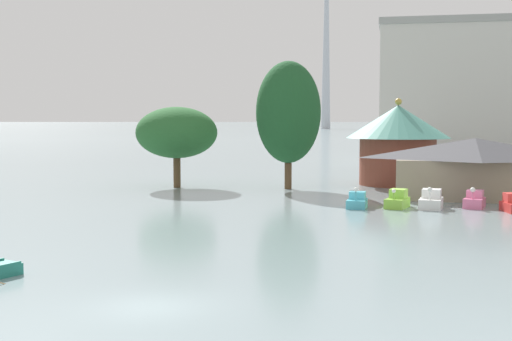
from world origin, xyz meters
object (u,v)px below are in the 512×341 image
object	(u,v)px
pedal_boat_lime	(397,200)
green_roof_pavilion	(398,139)
pedal_boat_white	(431,201)
pedal_boat_pink	(474,200)
background_building_block	(462,93)
boathouse	(475,167)
shoreline_tree_mid	(288,112)
shoreline_tree_tall_left	(177,133)
pedal_boat_cyan	(357,201)
distant_broadcast_tower	(327,5)

from	to	relation	value
pedal_boat_lime	green_roof_pavilion	distance (m)	18.54
pedal_boat_white	pedal_boat_pink	xyz separation A→B (m)	(3.28, 1.13, -0.03)
background_building_block	boathouse	bearing A→B (deg)	-93.79
pedal_boat_lime	pedal_boat_pink	world-z (taller)	pedal_boat_pink
pedal_boat_white	background_building_block	world-z (taller)	background_building_block
pedal_boat_lime	shoreline_tree_mid	world-z (taller)	shoreline_tree_mid
green_roof_pavilion	background_building_block	xyz separation A→B (m)	(9.49, 35.82, 5.91)
shoreline_tree_tall_left	background_building_block	xyz separation A→B (m)	(30.83, 42.90, 5.21)
green_roof_pavilion	shoreline_tree_tall_left	xyz separation A→B (m)	(-21.34, -7.09, 0.70)
pedal_boat_cyan	pedal_boat_pink	size ratio (longest dim) A/B	0.99
pedal_boat_white	shoreline_tree_tall_left	size ratio (longest dim) A/B	0.38
pedal_boat_cyan	shoreline_tree_mid	bearing A→B (deg)	-146.73
pedal_boat_cyan	distant_broadcast_tower	size ratio (longest dim) A/B	0.01
boathouse	shoreline_tree_tall_left	size ratio (longest dim) A/B	1.76
pedal_boat_cyan	green_roof_pavilion	xyz separation A→B (m)	(3.05, 18.75, 4.21)
shoreline_tree_mid	pedal_boat_white	bearing A→B (deg)	-42.55
pedal_boat_cyan	pedal_boat_white	bearing A→B (deg)	100.56
pedal_boat_pink	pedal_boat_white	bearing A→B (deg)	-56.05
shoreline_tree_tall_left	pedal_boat_lime	bearing A→B (deg)	-27.26
pedal_boat_lime	boathouse	world-z (taller)	boathouse
pedal_boat_cyan	shoreline_tree_tall_left	bearing A→B (deg)	-119.53
pedal_boat_white	distant_broadcast_tower	xyz separation A→B (m)	(-43.44, 350.05, 72.24)
shoreline_tree_tall_left	boathouse	bearing A→B (deg)	-7.77
pedal_boat_white	shoreline_tree_tall_left	distance (m)	26.66
pedal_boat_pink	distant_broadcast_tower	size ratio (longest dim) A/B	0.01
distant_broadcast_tower	shoreline_tree_tall_left	bearing A→B (deg)	-86.69
pedal_boat_cyan	pedal_boat_lime	distance (m)	3.11
shoreline_tree_tall_left	distant_broadcast_tower	world-z (taller)	distant_broadcast_tower
pedal_boat_pink	background_building_block	world-z (taller)	background_building_block
pedal_boat_cyan	pedal_boat_lime	world-z (taller)	pedal_boat_cyan
boathouse	pedal_boat_lime	bearing A→B (deg)	-131.72
boathouse	pedal_boat_pink	bearing A→B (deg)	-95.93
pedal_boat_cyan	pedal_boat_white	size ratio (longest dim) A/B	0.82
pedal_boat_white	pedal_boat_pink	bearing A→B (deg)	117.02
pedal_boat_cyan	boathouse	size ratio (longest dim) A/B	0.18
boathouse	shoreline_tree_mid	bearing A→B (deg)	164.46
pedal_boat_lime	pedal_boat_white	bearing A→B (deg)	106.07
pedal_boat_cyan	shoreline_tree_tall_left	world-z (taller)	shoreline_tree_tall_left
pedal_boat_lime	pedal_boat_white	distance (m)	2.51
pedal_boat_white	boathouse	distance (m)	8.42
pedal_boat_lime	distant_broadcast_tower	world-z (taller)	distant_broadcast_tower
pedal_boat_lime	shoreline_tree_mid	distance (m)	17.16
shoreline_tree_mid	boathouse	bearing A→B (deg)	-15.54
pedal_boat_lime	boathouse	bearing A→B (deg)	153.09
pedal_boat_lime	shoreline_tree_tall_left	world-z (taller)	shoreline_tree_tall_left
pedal_boat_white	shoreline_tree_tall_left	bearing A→B (deg)	-106.58
pedal_boat_lime	pedal_boat_white	size ratio (longest dim) A/B	0.96
pedal_boat_pink	shoreline_tree_tall_left	bearing A→B (deg)	-94.88
shoreline_tree_tall_left	shoreline_tree_mid	xyz separation A→B (m)	(10.97, 0.88, 1.98)
pedal_boat_lime	background_building_block	world-z (taller)	background_building_block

